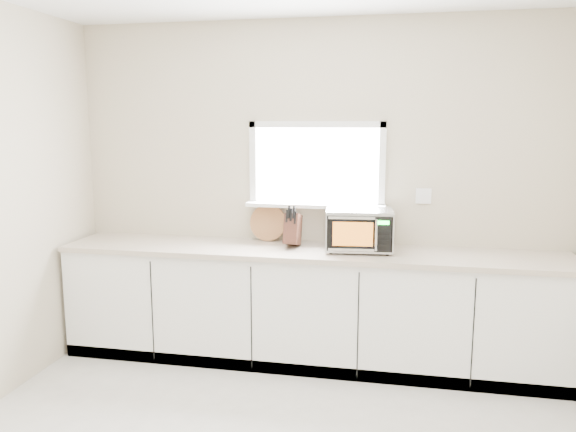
# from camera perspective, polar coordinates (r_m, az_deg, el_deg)

# --- Properties ---
(back_wall) EXTENTS (4.00, 0.17, 2.70)m
(back_wall) POSITION_cam_1_polar(r_m,az_deg,el_deg) (4.58, 2.93, 2.87)
(back_wall) COLOR beige
(back_wall) RESTS_ON ground
(cabinets) EXTENTS (3.92, 0.60, 0.88)m
(cabinets) POSITION_cam_1_polar(r_m,az_deg,el_deg) (4.50, 2.26, -9.34)
(cabinets) COLOR white
(cabinets) RESTS_ON ground
(countertop) EXTENTS (3.92, 0.64, 0.04)m
(countertop) POSITION_cam_1_polar(r_m,az_deg,el_deg) (4.36, 2.28, -3.66)
(countertop) COLOR beige
(countertop) RESTS_ON cabinets
(microwave) EXTENTS (0.53, 0.43, 0.32)m
(microwave) POSITION_cam_1_polar(r_m,az_deg,el_deg) (4.32, 7.24, -1.29)
(microwave) COLOR black
(microwave) RESTS_ON countertop
(knife_block) EXTENTS (0.12, 0.24, 0.34)m
(knife_block) POSITION_cam_1_polar(r_m,az_deg,el_deg) (4.41, 0.48, -1.31)
(knife_block) COLOR #4C281B
(knife_block) RESTS_ON countertop
(cutting_board) EXTENTS (0.30, 0.07, 0.30)m
(cutting_board) POSITION_cam_1_polar(r_m,az_deg,el_deg) (4.64, -2.05, -0.69)
(cutting_board) COLOR #AB6642
(cutting_board) RESTS_ON countertop
(coffee_grinder) EXTENTS (0.15, 0.15, 0.23)m
(coffee_grinder) POSITION_cam_1_polar(r_m,az_deg,el_deg) (4.42, 9.89, -1.86)
(coffee_grinder) COLOR #B4B7BC
(coffee_grinder) RESTS_ON countertop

